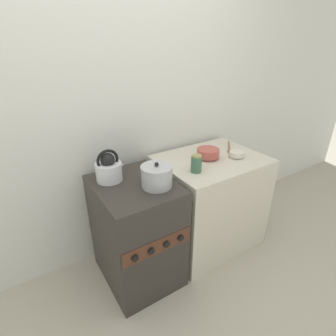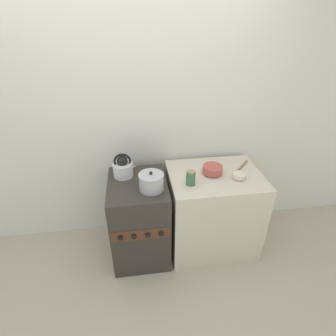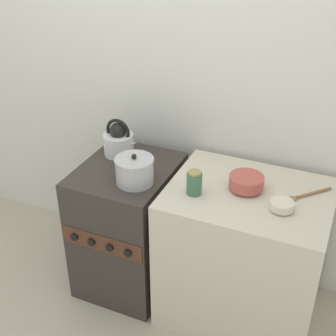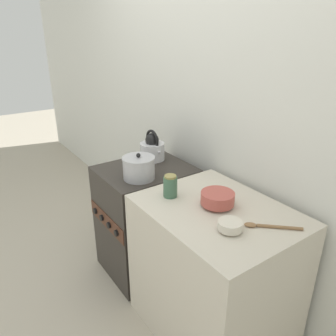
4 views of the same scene
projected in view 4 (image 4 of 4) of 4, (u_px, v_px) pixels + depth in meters
ground_plane at (112, 280)px, 2.46m from camera, size 12.00×12.00×0.00m
wall_back at (194, 102)px, 2.36m from camera, size 7.00×0.06×2.50m
stove at (146, 219)px, 2.46m from camera, size 0.53×0.65×0.83m
counter at (213, 271)px, 1.92m from camera, size 0.86×0.67×0.84m
kettle at (152, 148)px, 2.42m from camera, size 0.22×0.18×0.23m
cooking_pot at (139, 168)px, 2.12m from camera, size 0.21×0.21×0.18m
enamel_bowl at (218, 198)px, 1.77m from camera, size 0.18×0.18×0.08m
small_ceramic_bowl at (230, 225)px, 1.56m from camera, size 0.12×0.12×0.05m
storage_jar at (170, 186)px, 1.87m from camera, size 0.08×0.08×0.13m
wooden_spoon at (268, 226)px, 1.59m from camera, size 0.21×0.22×0.02m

